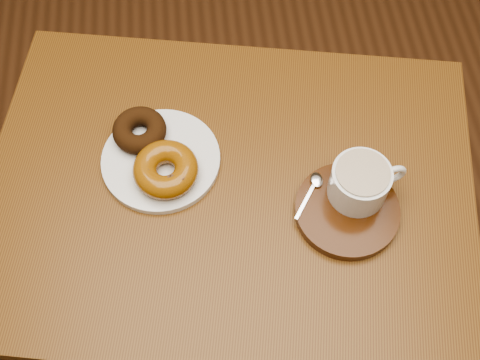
{
  "coord_description": "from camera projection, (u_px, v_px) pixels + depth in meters",
  "views": [
    {
      "loc": [
        -0.3,
        -0.63,
        1.65
      ],
      "look_at": [
        -0.25,
        -0.16,
        0.79
      ],
      "focal_mm": 45.0,
      "sensor_mm": 36.0,
      "label": 1
    }
  ],
  "objects": [
    {
      "name": "donut_cinnamon",
      "position": [
        140.0,
        130.0,
        1.02
      ],
      "size": [
        0.11,
        0.11,
        0.03
      ],
      "primitive_type": "torus",
      "rotation": [
        0.0,
        0.0,
        -0.18
      ],
      "color": "black",
      "rests_on": "donut_plate"
    },
    {
      "name": "saucer",
      "position": [
        347.0,
        210.0,
        0.97
      ],
      "size": [
        0.18,
        0.18,
        0.02
      ],
      "primitive_type": "cylinder",
      "rotation": [
        0.0,
        0.0,
        -0.07
      ],
      "color": "#3B1B08",
      "rests_on": "cafe_table"
    },
    {
      "name": "donut_plate",
      "position": [
        161.0,
        160.0,
        1.02
      ],
      "size": [
        0.28,
        0.28,
        0.01
      ],
      "primitive_type": "cylinder",
      "rotation": [
        0.0,
        0.0,
        -0.63
      ],
      "color": "white",
      "rests_on": "cafe_table"
    },
    {
      "name": "ground",
      "position": [
        321.0,
        254.0,
        1.76
      ],
      "size": [
        6.0,
        6.0,
        0.0
      ],
      "primitive_type": "plane",
      "color": "#55311A",
      "rests_on": "ground"
    },
    {
      "name": "coffee_cup",
      "position": [
        361.0,
        182.0,
        0.95
      ],
      "size": [
        0.13,
        0.09,
        0.07
      ],
      "rotation": [
        0.0,
        0.0,
        0.14
      ],
      "color": "white",
      "rests_on": "saucer"
    },
    {
      "name": "cafe_table",
      "position": [
        229.0,
        218.0,
        1.11
      ],
      "size": [
        0.92,
        0.76,
        0.77
      ],
      "rotation": [
        0.0,
        0.0,
        -0.2
      ],
      "color": "brown",
      "rests_on": "ground"
    },
    {
      "name": "donut_caramel",
      "position": [
        166.0,
        169.0,
        0.98
      ],
      "size": [
        0.13,
        0.13,
        0.04
      ],
      "rotation": [
        0.0,
        0.0,
        0.17
      ],
      "color": "#8C530F",
      "rests_on": "donut_plate"
    },
    {
      "name": "teaspoon",
      "position": [
        314.0,
        184.0,
        0.98
      ],
      "size": [
        0.06,
        0.08,
        0.01
      ],
      "rotation": [
        0.0,
        0.0,
        -0.58
      ],
      "color": "silver",
      "rests_on": "saucer"
    }
  ]
}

